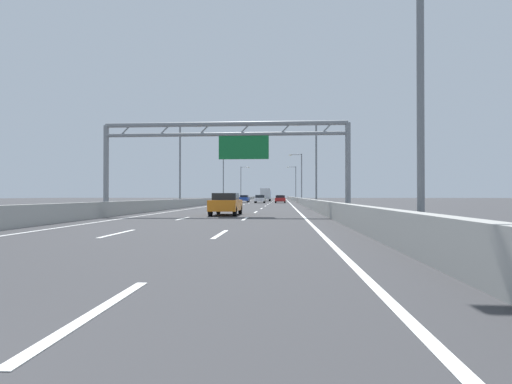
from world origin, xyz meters
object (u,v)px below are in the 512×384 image
object	(u,v)px
streetlamp_right_mid	(314,159)
orange_car	(226,204)
streetlamp_left_distant	(242,181)
yellow_car	(282,197)
streetlamp_right_far	(300,175)
streetlamp_left_mid	(182,160)
box_truck	(266,194)
white_car	(260,199)
red_car	(280,199)
blue_car	(244,199)
streetlamp_right_distant	(295,181)
sign_gantry	(227,144)
streetlamp_right_near	(412,48)
green_car	(280,198)
streetlamp_left_far	(225,175)

from	to	relation	value
streetlamp_right_mid	orange_car	distance (m)	19.57
streetlamp_left_distant	yellow_car	size ratio (longest dim) A/B	2.29
streetlamp_left_distant	streetlamp_right_far	bearing A→B (deg)	-65.68
streetlamp_left_mid	box_truck	bearing A→B (deg)	82.11
white_car	red_car	bearing A→B (deg)	-2.95
streetlamp_right_mid	white_car	world-z (taller)	streetlamp_right_mid
blue_car	white_car	world-z (taller)	white_car
orange_car	streetlamp_right_mid	bearing A→B (deg)	67.22
streetlamp_left_distant	streetlamp_right_distant	xyz separation A→B (m)	(14.93, 0.00, 0.00)
streetlamp_left_mid	streetlamp_left_distant	xyz separation A→B (m)	(0.00, 66.07, 0.00)
streetlamp_right_distant	yellow_car	bearing A→B (deg)	99.90
white_car	box_truck	size ratio (longest dim) A/B	0.55
sign_gantry	streetlamp_right_near	xyz separation A→B (m)	(7.30, -15.49, 0.53)
streetlamp_right_mid	white_car	xyz separation A→B (m)	(-7.59, 27.48, -4.66)
streetlamp_right_near	yellow_car	world-z (taller)	streetlamp_right_near
streetlamp_right_mid	red_car	world-z (taller)	streetlamp_right_mid
red_car	yellow_car	size ratio (longest dim) A/B	1.06
streetlamp_right_far	streetlamp_right_distant	distance (m)	33.04
streetlamp_right_near	red_car	size ratio (longest dim) A/B	2.16
streetlamp_right_mid	green_car	world-z (taller)	streetlamp_right_mid
orange_car	streetlamp_right_near	bearing A→B (deg)	-64.60
streetlamp_right_near	streetlamp_left_far	world-z (taller)	same
sign_gantry	streetlamp_right_mid	distance (m)	19.01
streetlamp_right_near	white_car	world-z (taller)	streetlamp_right_near
blue_car	yellow_car	bearing A→B (deg)	82.21
streetlamp_left_distant	red_car	bearing A→B (deg)	-74.11
streetlamp_left_mid	yellow_car	xyz separation A→B (m)	(11.27, 87.06, -4.64)
streetlamp_left_distant	blue_car	world-z (taller)	streetlamp_left_distant
streetlamp_left_mid	streetlamp_left_distant	size ratio (longest dim) A/B	1.00
streetlamp_right_mid	streetlamp_right_far	distance (m)	33.04
yellow_car	green_car	size ratio (longest dim) A/B	0.96
streetlamp_left_far	red_car	bearing A→B (deg)	-27.49
streetlamp_left_mid	streetlamp_left_distant	distance (m)	66.07
streetlamp_right_far	green_car	size ratio (longest dim) A/B	2.19
orange_car	streetlamp_left_distant	bearing A→B (deg)	95.17
streetlamp_right_far	white_car	world-z (taller)	streetlamp_right_far
streetlamp_left_mid	green_car	size ratio (longest dim) A/B	2.19
streetlamp_left_far	streetlamp_left_distant	bearing A→B (deg)	90.00
streetlamp_right_distant	orange_car	world-z (taller)	streetlamp_right_distant
streetlamp_right_mid	blue_car	bearing A→B (deg)	108.27
white_car	blue_car	bearing A→B (deg)	120.20
streetlamp_right_far	streetlamp_left_distant	bearing A→B (deg)	114.32
yellow_car	green_car	distance (m)	40.45
streetlamp_right_mid	streetlamp_left_distant	world-z (taller)	same
orange_car	red_car	size ratio (longest dim) A/B	0.98
sign_gantry	orange_car	xyz separation A→B (m)	(-0.06, 0.01, -4.09)
blue_car	streetlamp_left_far	bearing A→B (deg)	-175.29
blue_car	yellow_car	xyz separation A→B (m)	(7.35, 53.70, 0.02)
red_car	streetlamp_right_far	bearing A→B (deg)	55.86
streetlamp_right_near	green_car	bearing A→B (deg)	92.95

